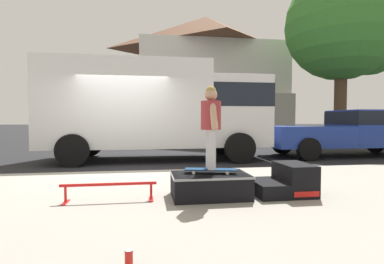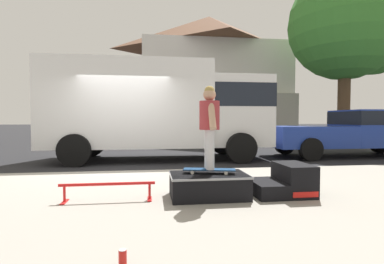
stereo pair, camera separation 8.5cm
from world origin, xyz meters
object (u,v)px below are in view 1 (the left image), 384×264
(skateboard, at_px, (211,170))
(pickup_truck_blue, at_px, (351,131))
(kicker_ramp, at_px, (286,182))
(skater_kid, at_px, (211,120))
(box_truck, at_px, (159,107))
(grind_rail, at_px, (109,188))
(soda_can, at_px, (129,258))
(skate_box, at_px, (210,185))
(street_tree_main, at_px, (348,28))

(skateboard, bearing_deg, pickup_truck_blue, 39.98)
(kicker_ramp, bearing_deg, pickup_truck_blue, 46.33)
(skater_kid, bearing_deg, box_truck, 96.26)
(box_truck, distance_m, pickup_truck_blue, 6.78)
(skateboard, relative_size, skater_kid, 0.64)
(box_truck, xyz_separation_m, pickup_truck_blue, (6.73, -0.07, -0.81))
(grind_rail, height_order, soda_can, grind_rail)
(grind_rail, xyz_separation_m, skater_kid, (1.49, 0.03, 0.96))
(skate_box, bearing_deg, grind_rail, -179.97)
(skateboard, relative_size, box_truck, 0.12)
(kicker_ramp, xyz_separation_m, box_truck, (-1.78, 5.26, 1.38))
(soda_can, distance_m, street_tree_main, 15.42)
(skateboard, bearing_deg, box_truck, 96.26)
(kicker_ramp, distance_m, street_tree_main, 12.60)
(soda_can, bearing_deg, street_tree_main, 48.18)
(pickup_truck_blue, bearing_deg, skate_box, -139.95)
(skater_kid, bearing_deg, street_tree_main, 45.77)
(skate_box, distance_m, box_truck, 5.47)
(pickup_truck_blue, height_order, street_tree_main, street_tree_main)
(skateboard, height_order, box_truck, box_truck)
(kicker_ramp, bearing_deg, soda_can, -139.40)
(skate_box, distance_m, street_tree_main, 13.34)
(grind_rail, bearing_deg, kicker_ramp, 0.01)
(skate_box, height_order, skater_kid, skater_kid)
(skater_kid, xyz_separation_m, soda_can, (-1.10, -2.00, -1.10))
(skate_box, distance_m, kicker_ramp, 1.22)
(kicker_ramp, height_order, pickup_truck_blue, pickup_truck_blue)
(grind_rail, xyz_separation_m, box_truck, (0.92, 5.26, 1.38))
(street_tree_main, bearing_deg, box_truck, -158.85)
(grind_rail, bearing_deg, skate_box, 0.03)
(skateboard, xyz_separation_m, pickup_truck_blue, (6.15, 5.16, 0.36))
(kicker_ramp, relative_size, box_truck, 0.13)
(soda_can, bearing_deg, skate_box, 61.19)
(kicker_ramp, height_order, grind_rail, kicker_ramp)
(pickup_truck_blue, bearing_deg, box_truck, 179.36)
(kicker_ramp, relative_size, skateboard, 1.10)
(skater_kid, height_order, pickup_truck_blue, skater_kid)
(skater_kid, distance_m, soda_can, 2.54)
(skate_box, xyz_separation_m, pickup_truck_blue, (6.17, 5.19, 0.58))
(grind_rail, height_order, street_tree_main, street_tree_main)
(skateboard, bearing_deg, skate_box, -121.17)
(grind_rail, height_order, box_truck, box_truck)
(soda_can, xyz_separation_m, street_tree_main, (9.62, 10.75, 5.43))
(skateboard, height_order, street_tree_main, street_tree_main)
(kicker_ramp, relative_size, skater_kid, 0.71)
(skateboard, relative_size, soda_can, 6.39)
(soda_can, bearing_deg, pickup_truck_blue, 44.63)
(skater_kid, bearing_deg, soda_can, -118.84)
(skate_box, xyz_separation_m, street_tree_main, (8.54, 8.78, 5.30))
(grind_rail, xyz_separation_m, soda_can, (0.39, -1.98, -0.13))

